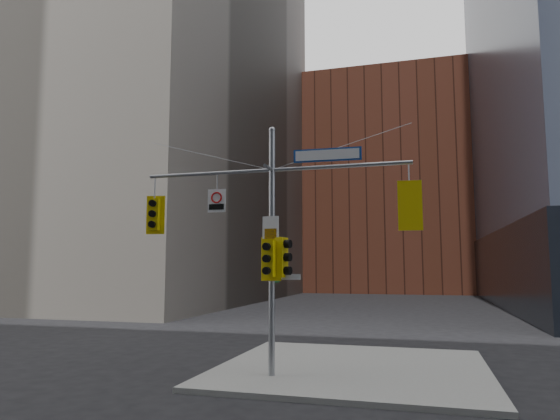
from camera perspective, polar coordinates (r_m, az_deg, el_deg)
The scene contains 13 objects.
ground at distance 12.88m, azimuth -3.73°, elevation -20.77°, with size 160.00×160.00×0.00m, color black.
sidewalk_corner at distance 16.22m, azimuth 8.31°, elevation -17.47°, with size 8.00×8.00×0.15m, color gray.
brick_midrise at distance 70.73m, azimuth 12.36°, elevation 2.44°, with size 26.00×20.00×28.00m, color brown.
signal_assembly at distance 14.43m, azimuth -0.94°, elevation -1.58°, with size 8.00×0.80×7.30m.
traffic_light_west_arm at distance 16.02m, azimuth -14.19°, elevation -0.49°, with size 0.57×0.53×1.21m.
traffic_light_east_arm at distance 13.86m, azimuth 14.61°, elevation 0.43°, with size 0.64×0.52×1.34m.
traffic_light_pole_side at distance 14.29m, azimuth 0.30°, elevation -5.43°, with size 0.49×0.42×1.14m.
traffic_light_pole_front at distance 14.13m, azimuth -1.27°, elevation -5.59°, with size 0.60×0.49×1.25m.
street_sign_blade at distance 14.35m, azimuth 5.41°, elevation 6.30°, with size 1.94×0.13×0.38m.
regulatory_sign_arm at distance 15.09m, azimuth -7.26°, elevation 1.14°, with size 0.56×0.07×0.70m.
regulatory_sign_pole at distance 14.31m, azimuth -1.08°, elevation -2.08°, with size 0.50×0.07×0.65m.
street_blade_ew at distance 14.27m, azimuth 0.80°, elevation -7.65°, with size 0.80×0.06×0.16m.
street_blade_ns at distance 14.82m, azimuth -0.44°, elevation -8.04°, with size 0.08×0.71×0.14m.
Camera 1 is at (4.17, -11.77, 3.18)m, focal length 32.00 mm.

